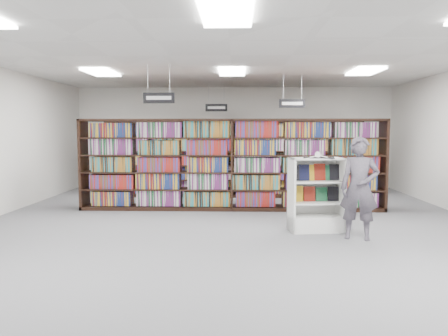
{
  "coord_description": "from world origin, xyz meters",
  "views": [
    {
      "loc": [
        0.13,
        -8.07,
        1.85
      ],
      "look_at": [
        -0.14,
        0.5,
        1.1
      ],
      "focal_mm": 35.0,
      "sensor_mm": 36.0,
      "label": 1
    }
  ],
  "objects_px": {
    "open_book": "(318,156)",
    "shopper": "(359,188)",
    "endcap_display": "(315,205)",
    "bookshelf_row_near": "(232,165)"
  },
  "relations": [
    {
      "from": "open_book",
      "to": "shopper",
      "type": "distance_m",
      "value": 0.94
    },
    {
      "from": "endcap_display",
      "to": "shopper",
      "type": "bearing_deg",
      "value": -51.23
    },
    {
      "from": "bookshelf_row_near",
      "to": "endcap_display",
      "type": "xyz_separation_m",
      "value": [
        1.56,
        -2.11,
        -0.58
      ]
    },
    {
      "from": "bookshelf_row_near",
      "to": "shopper",
      "type": "distance_m",
      "value": 3.48
    },
    {
      "from": "shopper",
      "to": "open_book",
      "type": "bearing_deg",
      "value": 157.16
    },
    {
      "from": "endcap_display",
      "to": "shopper",
      "type": "xyz_separation_m",
      "value": [
        0.63,
        -0.59,
        0.4
      ]
    },
    {
      "from": "shopper",
      "to": "endcap_display",
      "type": "bearing_deg",
      "value": 153.76
    },
    {
      "from": "endcap_display",
      "to": "shopper",
      "type": "distance_m",
      "value": 0.95
    },
    {
      "from": "bookshelf_row_near",
      "to": "endcap_display",
      "type": "bearing_deg",
      "value": -53.45
    },
    {
      "from": "bookshelf_row_near",
      "to": "shopper",
      "type": "bearing_deg",
      "value": -50.96
    }
  ]
}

